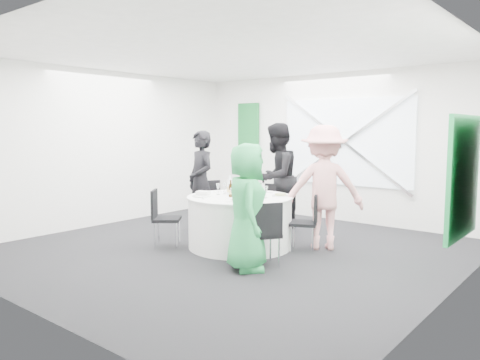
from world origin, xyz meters
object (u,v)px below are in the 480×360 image
Objects in this scene: person_man_back at (277,178)px; person_woman_green at (247,207)px; chair_back_left at (212,202)px; green_water_bottle at (250,188)px; chair_back_right at (309,218)px; chair_front_right at (266,230)px; person_woman_pink at (324,187)px; clear_water_bottle at (230,188)px; banquet_table at (240,222)px; person_man_back_left at (201,181)px; chair_front_left at (162,214)px; chair_back at (272,205)px.

person_man_back reaches higher than person_woman_green.
green_water_bottle is at bearing -85.28° from chair_back_left.
chair_front_right is (-0.00, -1.04, 0.01)m from chair_back_right.
person_woman_pink reaches higher than clear_water_bottle.
person_woman_pink reaches higher than green_water_bottle.
banquet_table is 1.21m from chair_back_left.
banquet_table is at bearing -0.00° from person_man_back_left.
person_woman_pink is at bearing -91.87° from chair_front_left.
person_woman_green reaches higher than banquet_table.
person_woman_pink reaches higher than person_man_back_left.
chair_back_right is at bearing 27.83° from green_water_bottle.
person_man_back_left is 2.21m from person_woman_pink.
person_man_back is (-1.12, 0.81, 0.45)m from chair_back_right.
person_man_back reaches higher than chair_back_right.
chair_back_right is 2.77× the size of clear_water_bottle.
chair_back is at bearing 98.51° from banquet_table.
person_woman_green is at bearing -12.92° from person_man_back_left.
banquet_table is 1.17m from chair_front_left.
person_woman_green reaches higher than clear_water_bottle.
clear_water_bottle is at bearing -95.72° from chair_back_left.
chair_back_right is 0.51m from person_woman_pink.
banquet_table is at bearing -90.00° from chair_front_right.
chair_front_right is 1.37m from person_woman_pink.
person_woman_green is at bearing -39.77° from clear_water_bottle.
chair_front_left is 0.50× the size of person_man_back_left.
clear_water_bottle is (-1.09, -0.46, 0.40)m from chair_back_right.
person_woman_green is (1.97, -1.23, -0.07)m from person_man_back_left.
person_man_back_left is 1.41m from green_water_bottle.
person_woman_green reaches higher than green_water_bottle.
chair_back_right is at bearing -66.08° from chair_back_left.
chair_back_right is 2.15m from chair_front_left.
person_man_back_left is 0.95× the size of person_woman_pink.
person_man_back_left reaches higher than banquet_table.
chair_front_right reaches higher than banquet_table.
person_woman_pink reaches higher than banquet_table.
chair_back_right is 2.50× the size of green_water_bottle.
chair_back_right is at bearing -37.75° from chair_back.
chair_back_left is at bearing 66.85° from person_man_back_left.
chair_back_left is 2.31m from person_woman_green.
banquet_table is at bearing 9.38° from clear_water_bottle.
chair_back_left reaches higher than banquet_table.
person_woman_green is 1.24m from clear_water_bottle.
chair_back is 1.91m from chair_front_left.
chair_back_left is 0.47× the size of person_man_back.
chair_back_right is at bearing 25.34° from banquet_table.
chair_back is at bearing -144.58° from chair_back_right.
green_water_bottle is (-0.61, 0.86, 0.10)m from person_woman_green.
chair_back_right is 0.45× the size of person_woman_pink.
chair_front_right reaches higher than chair_back.
chair_back_right is 0.94m from green_water_bottle.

